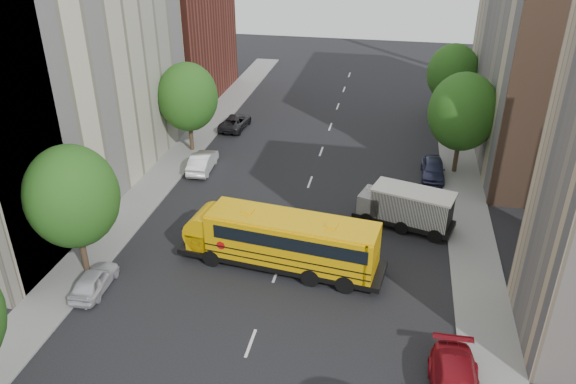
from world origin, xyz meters
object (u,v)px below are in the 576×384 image
(street_tree_4, at_px, (463,112))
(parked_car_0, at_px, (94,280))
(safari_truck, at_px, (405,207))
(parked_car_2, at_px, (235,122))
(street_tree_2, at_px, (188,97))
(street_tree_5, at_px, (453,73))
(parked_car_4, at_px, (433,169))
(parked_car_1, at_px, (203,162))
(school_bus, at_px, (279,238))
(street_tree_1, at_px, (72,197))

(street_tree_4, height_order, parked_car_0, street_tree_4)
(safari_truck, distance_m, parked_car_2, 21.98)
(street_tree_2, xyz_separation_m, safari_truck, (18.20, -9.23, -3.36))
(parked_car_0, bearing_deg, street_tree_4, -138.87)
(street_tree_5, relative_size, parked_car_0, 1.96)
(street_tree_2, xyz_separation_m, parked_car_4, (20.25, -1.25, -4.10))
(parked_car_2, relative_size, parked_car_4, 1.07)
(parked_car_4, bearing_deg, parked_car_0, -136.50)
(parked_car_1, bearing_deg, school_bus, 122.75)
(street_tree_4, distance_m, parked_car_4, 4.85)
(parked_car_4, bearing_deg, street_tree_4, 34.98)
(street_tree_2, xyz_separation_m, school_bus, (10.99, -15.29, -2.89))
(school_bus, relative_size, parked_car_0, 3.27)
(safari_truck, bearing_deg, street_tree_4, 83.56)
(parked_car_1, bearing_deg, street_tree_2, -62.11)
(safari_truck, height_order, parked_car_4, safari_truck)
(street_tree_2, height_order, street_tree_4, street_tree_4)
(street_tree_1, bearing_deg, parked_car_0, -48.70)
(safari_truck, height_order, parked_car_1, safari_truck)
(school_bus, height_order, safari_truck, school_bus)
(street_tree_4, bearing_deg, street_tree_5, 90.00)
(street_tree_5, distance_m, parked_car_4, 13.95)
(street_tree_2, relative_size, parked_car_1, 1.72)
(street_tree_4, relative_size, parked_car_4, 1.89)
(street_tree_1, distance_m, street_tree_4, 28.43)
(street_tree_4, height_order, parked_car_1, street_tree_4)
(school_bus, height_order, parked_car_4, school_bus)
(street_tree_4, relative_size, parked_car_2, 1.77)
(street_tree_2, relative_size, parked_car_0, 2.01)
(school_bus, bearing_deg, street_tree_5, 75.16)
(safari_truck, bearing_deg, street_tree_2, 169.04)
(street_tree_4, xyz_separation_m, safari_truck, (-3.80, -9.23, -3.61))
(school_bus, bearing_deg, parked_car_2, 119.74)
(school_bus, height_order, parked_car_1, school_bus)
(street_tree_2, distance_m, street_tree_5, 25.06)
(street_tree_5, relative_size, school_bus, 0.60)
(safari_truck, xyz_separation_m, parked_car_4, (2.06, 7.98, -0.74))
(street_tree_4, xyz_separation_m, parked_car_4, (-1.75, -1.25, -4.35))
(school_bus, distance_m, safari_truck, 9.43)
(street_tree_5, bearing_deg, parked_car_2, -162.67)
(parked_car_1, bearing_deg, parked_car_2, -94.03)
(street_tree_4, relative_size, safari_truck, 1.18)
(street_tree_5, bearing_deg, school_bus, -111.97)
(school_bus, relative_size, parked_car_1, 2.80)
(street_tree_1, distance_m, parked_car_2, 24.31)
(street_tree_5, distance_m, school_bus, 29.56)
(street_tree_1, xyz_separation_m, parked_car_2, (2.20, 23.82, -4.31))
(street_tree_1, xyz_separation_m, street_tree_4, (22.00, 18.00, 0.12))
(street_tree_1, relative_size, parked_car_0, 2.06)
(street_tree_2, relative_size, school_bus, 0.62)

